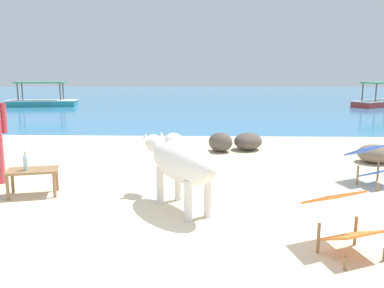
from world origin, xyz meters
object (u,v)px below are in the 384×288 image
(deck_chair_near, at_px, (342,218))
(boat_teal, at_px, (42,101))
(cow, at_px, (181,161))
(boat_red, at_px, (381,101))
(deck_chair_far, at_px, (371,162))
(low_bench_table, at_px, (32,174))
(bottle, at_px, (26,163))

(deck_chair_near, xyz_separation_m, boat_teal, (-10.27, 17.27, -0.13))
(cow, bearing_deg, boat_teal, -4.74)
(boat_red, relative_size, boat_teal, 0.97)
(cow, height_order, deck_chair_far, cow)
(boat_red, distance_m, boat_teal, 18.21)
(low_bench_table, distance_m, bottle, 0.21)
(boat_red, bearing_deg, deck_chair_near, -148.45)
(deck_chair_far, bearing_deg, bottle, -110.67)
(bottle, xyz_separation_m, boat_red, (12.21, 16.07, -0.29))
(deck_chair_far, relative_size, boat_teal, 0.24)
(boat_red, xyz_separation_m, boat_teal, (-18.20, -0.60, 0.00))
(boat_teal, bearing_deg, deck_chair_far, 120.98)
(boat_teal, bearing_deg, deck_chair_near, 113.08)
(deck_chair_near, distance_m, deck_chair_far, 3.03)
(low_bench_table, bearing_deg, deck_chair_near, -38.04)
(deck_chair_near, relative_size, boat_teal, 0.24)
(bottle, distance_m, deck_chair_near, 4.64)
(deck_chair_far, bearing_deg, boat_red, 127.09)
(bottle, bearing_deg, deck_chair_near, -22.87)
(low_bench_table, height_order, boat_teal, boat_teal)
(boat_red, bearing_deg, deck_chair_far, -147.84)
(cow, distance_m, deck_chair_far, 3.52)
(deck_chair_near, xyz_separation_m, deck_chair_far, (1.39, 2.69, 0.00))
(bottle, xyz_separation_m, boat_teal, (-6.00, 15.47, -0.29))
(cow, height_order, boat_red, boat_red)
(deck_chair_near, bearing_deg, boat_red, 131.90)
(low_bench_table, relative_size, bottle, 2.85)
(cow, distance_m, boat_teal, 18.06)
(cow, bearing_deg, low_bench_table, 44.46)
(cow, relative_size, boat_red, 0.49)
(boat_red, height_order, boat_teal, same)
(cow, height_order, low_bench_table, cow)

